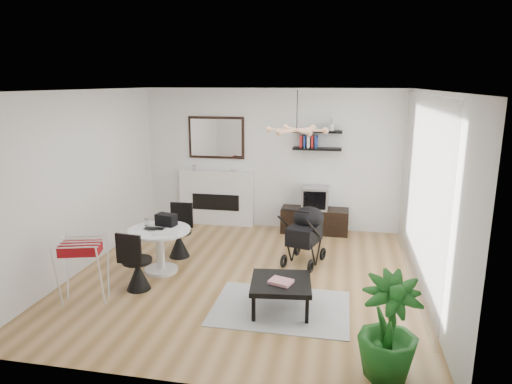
% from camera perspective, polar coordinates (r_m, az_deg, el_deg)
% --- Properties ---
extents(floor, '(5.00, 5.00, 0.00)m').
position_cam_1_polar(floor, '(6.86, -1.47, -10.57)').
color(floor, olive).
rests_on(floor, ground).
extents(ceiling, '(5.00, 5.00, 0.00)m').
position_cam_1_polar(ceiling, '(6.26, -1.62, 12.60)').
color(ceiling, white).
rests_on(ceiling, wall_back).
extents(wall_back, '(5.00, 0.00, 5.00)m').
position_cam_1_polar(wall_back, '(8.84, 1.99, 4.09)').
color(wall_back, white).
rests_on(wall_back, floor).
extents(wall_left, '(0.00, 5.00, 5.00)m').
position_cam_1_polar(wall_left, '(7.38, -20.87, 1.29)').
color(wall_left, white).
rests_on(wall_left, floor).
extents(wall_right, '(0.00, 5.00, 5.00)m').
position_cam_1_polar(wall_right, '(6.38, 20.94, -0.52)').
color(wall_right, white).
rests_on(wall_right, floor).
extents(sheer_curtain, '(0.04, 3.60, 2.60)m').
position_cam_1_polar(sheer_curtain, '(6.56, 19.80, -0.07)').
color(sheer_curtain, white).
rests_on(sheer_curtain, wall_right).
extents(fireplace, '(1.50, 0.17, 2.16)m').
position_cam_1_polar(fireplace, '(9.13, -4.95, 0.10)').
color(fireplace, white).
rests_on(fireplace, floor).
extents(shelf_lower, '(0.90, 0.25, 0.04)m').
position_cam_1_polar(shelf_lower, '(8.58, 7.64, 5.38)').
color(shelf_lower, black).
rests_on(shelf_lower, wall_back).
extents(shelf_upper, '(0.90, 0.25, 0.04)m').
position_cam_1_polar(shelf_upper, '(8.54, 7.71, 7.50)').
color(shelf_upper, black).
rests_on(shelf_upper, wall_back).
extents(pendant_lamp, '(0.90, 0.90, 0.10)m').
position_cam_1_polar(pendant_lamp, '(6.48, 5.11, 7.71)').
color(pendant_lamp, '#E1A176').
rests_on(pendant_lamp, ceiling).
extents(tv_console, '(1.26, 0.44, 0.47)m').
position_cam_1_polar(tv_console, '(8.78, 7.32, -3.56)').
color(tv_console, black).
rests_on(tv_console, floor).
extents(crt_tv, '(0.49, 0.42, 0.42)m').
position_cam_1_polar(crt_tv, '(8.65, 7.40, -0.73)').
color(crt_tv, '#ABAAAD').
rests_on(crt_tv, tv_console).
extents(dining_table, '(0.92, 0.92, 0.68)m').
position_cam_1_polar(dining_table, '(7.03, -11.92, -6.35)').
color(dining_table, white).
rests_on(dining_table, floor).
extents(laptop, '(0.31, 0.20, 0.02)m').
position_cam_1_polar(laptop, '(6.91, -12.75, -4.62)').
color(laptop, black).
rests_on(laptop, dining_table).
extents(black_bag, '(0.33, 0.24, 0.18)m').
position_cam_1_polar(black_bag, '(7.09, -11.16, -3.42)').
color(black_bag, black).
rests_on(black_bag, dining_table).
extents(newspaper, '(0.42, 0.36, 0.01)m').
position_cam_1_polar(newspaper, '(6.80, -11.05, -4.89)').
color(newspaper, white).
rests_on(newspaper, dining_table).
extents(drinking_glass, '(0.06, 0.06, 0.10)m').
position_cam_1_polar(drinking_glass, '(7.16, -13.55, -3.70)').
color(drinking_glass, white).
rests_on(drinking_glass, dining_table).
extents(chair_far, '(0.41, 0.42, 0.87)m').
position_cam_1_polar(chair_far, '(7.64, -9.56, -5.96)').
color(chair_far, black).
rests_on(chair_far, floor).
extents(chair_near, '(0.41, 0.43, 0.86)m').
position_cam_1_polar(chair_near, '(6.58, -14.64, -9.55)').
color(chair_near, black).
rests_on(chair_near, floor).
extents(drying_rack, '(0.69, 0.67, 0.85)m').
position_cam_1_polar(drying_rack, '(6.37, -20.77, -9.09)').
color(drying_rack, white).
rests_on(drying_rack, floor).
extents(stroller, '(0.69, 0.89, 0.99)m').
position_cam_1_polar(stroller, '(7.29, 6.19, -5.56)').
color(stroller, black).
rests_on(stroller, floor).
extents(rug, '(1.72, 1.24, 0.01)m').
position_cam_1_polar(rug, '(6.00, 3.11, -14.27)').
color(rug, '#989898').
rests_on(rug, floor).
extents(coffee_table, '(0.83, 0.83, 0.38)m').
position_cam_1_polar(coffee_table, '(5.81, 3.14, -11.44)').
color(coffee_table, black).
rests_on(coffee_table, rug).
extents(magazines, '(0.32, 0.29, 0.04)m').
position_cam_1_polar(magazines, '(5.73, 3.12, -11.13)').
color(magazines, '#BB2E3A').
rests_on(magazines, coffee_table).
extents(potted_plant, '(0.70, 0.70, 1.05)m').
position_cam_1_polar(potted_plant, '(4.72, 16.27, -15.94)').
color(potted_plant, '#195719').
rests_on(potted_plant, floor).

